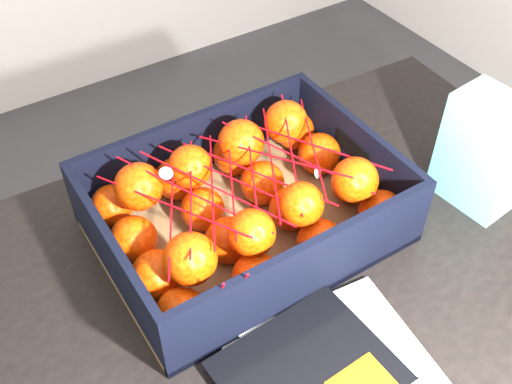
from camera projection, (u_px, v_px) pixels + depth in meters
table at (269, 341)px, 0.93m from camera, size 1.24×0.86×0.75m
produce_crate at (246, 214)px, 0.93m from camera, size 0.44×0.33×0.12m
clementine_heap at (244, 200)px, 0.91m from camera, size 0.41×0.31×0.13m
mesh_net at (243, 179)px, 0.87m from camera, size 0.36×0.29×0.09m
retail_carton at (485, 152)px, 0.95m from camera, size 0.10×0.13×0.19m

